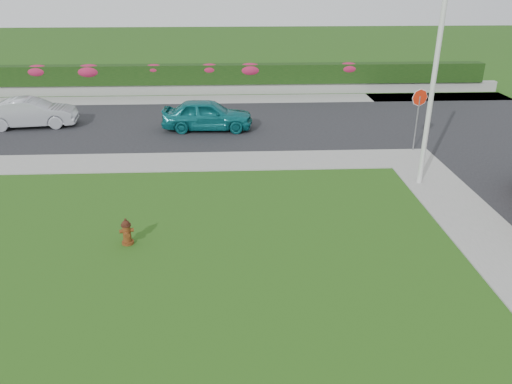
{
  "coord_description": "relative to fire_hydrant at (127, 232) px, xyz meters",
  "views": [
    {
      "loc": [
        0.19,
        -8.83,
        6.61
      ],
      "look_at": [
        0.8,
        4.05,
        0.9
      ],
      "focal_mm": 35.0,
      "sensor_mm": 36.0,
      "label": 1
    }
  ],
  "objects": [
    {
      "name": "utility_pole",
      "position": [
        9.14,
        3.69,
        2.68
      ],
      "size": [
        0.16,
        0.16,
        6.05
      ],
      "primitive_type": "cylinder",
      "color": "silver",
      "rests_on": "ground"
    },
    {
      "name": "flower_clump_c",
      "position": [
        -1.65,
        17.64,
        1.12
      ],
      "size": [
        1.16,
        0.75,
        0.58
      ],
      "primitive_type": "ellipsoid",
      "color": "#B51F4B",
      "rests_on": "hedge"
    },
    {
      "name": "sidewalk_beyond",
      "position": [
        1.66,
        16.14,
        -0.33
      ],
      "size": [
        34.0,
        2.0,
        0.04
      ],
      "primitive_type": "cube",
      "color": "gray",
      "rests_on": "ground"
    },
    {
      "name": "ground",
      "position": [
        2.66,
        -2.86,
        -0.35
      ],
      "size": [
        120.0,
        120.0,
        0.0
      ],
      "primitive_type": "plane",
      "color": "black",
      "rests_on": "ground"
    },
    {
      "name": "sedan_silver",
      "position": [
        -6.39,
        11.11,
        0.35
      ],
      "size": [
        4.12,
        1.87,
        1.31
      ],
      "primitive_type": "imported",
      "rotation": [
        0.0,
        0.0,
        1.7
      ],
      "color": "#B2B3BA",
      "rests_on": "street_far"
    },
    {
      "name": "retaining_wall",
      "position": [
        1.66,
        17.64,
        -0.05
      ],
      "size": [
        34.0,
        0.4,
        0.6
      ],
      "primitive_type": "cube",
      "color": "gray",
      "rests_on": "ground"
    },
    {
      "name": "street_far",
      "position": [
        -2.34,
        11.14,
        -0.33
      ],
      "size": [
        26.0,
        8.0,
        0.04
      ],
      "primitive_type": "cube",
      "color": "black",
      "rests_on": "ground"
    },
    {
      "name": "sedan_teal",
      "position": [
        1.7,
        10.29,
        0.38
      ],
      "size": [
        4.09,
        1.78,
        1.37
      ],
      "primitive_type": "imported",
      "rotation": [
        0.0,
        0.0,
        1.53
      ],
      "color": "#0E666A",
      "rests_on": "street_far"
    },
    {
      "name": "curb_corner",
      "position": [
        9.66,
        6.14,
        -0.33
      ],
      "size": [
        2.0,
        2.0,
        0.04
      ],
      "primitive_type": "cube",
      "color": "gray",
      "rests_on": "ground"
    },
    {
      "name": "flower_clump_d",
      "position": [
        1.54,
        17.64,
        1.11
      ],
      "size": [
        1.24,
        0.8,
        0.62
      ],
      "primitive_type": "ellipsoid",
      "color": "#B51F4B",
      "rests_on": "hedge"
    },
    {
      "name": "flower_clump_f",
      "position": [
        9.65,
        17.64,
        1.09
      ],
      "size": [
        1.32,
        0.85,
        0.66
      ],
      "primitive_type": "ellipsoid",
      "color": "#B51F4B",
      "rests_on": "hedge"
    },
    {
      "name": "sidewalk_far",
      "position": [
        -3.34,
        6.14,
        -0.33
      ],
      "size": [
        24.0,
        2.0,
        0.04
      ],
      "primitive_type": "cube",
      "color": "gray",
      "rests_on": "ground"
    },
    {
      "name": "flower_clump_a",
      "position": [
        -8.22,
        17.64,
        1.07
      ],
      "size": [
        1.43,
        0.92,
        0.71
      ],
      "primitive_type": "ellipsoid",
      "color": "#B51F4B",
      "rests_on": "hedge"
    },
    {
      "name": "flower_clump_b",
      "position": [
        -5.33,
        17.64,
        1.04
      ],
      "size": [
        1.57,
        1.01,
        0.78
      ],
      "primitive_type": "ellipsoid",
      "color": "#B51F4B",
      "rests_on": "hedge"
    },
    {
      "name": "stop_sign",
      "position": [
        10.07,
        7.04,
        1.51
      ],
      "size": [
        0.67,
        0.18,
        2.51
      ],
      "rotation": [
        0.0,
        0.0,
        -0.15
      ],
      "color": "slate",
      "rests_on": "ground"
    },
    {
      "name": "hedge",
      "position": [
        1.66,
        17.74,
        0.8
      ],
      "size": [
        32.0,
        0.9,
        1.1
      ],
      "primitive_type": "cube",
      "color": "black",
      "rests_on": "retaining_wall"
    },
    {
      "name": "flower_clump_e",
      "position": [
        3.89,
        17.64,
        1.06
      ],
      "size": [
        1.49,
        0.96,
        0.74
      ],
      "primitive_type": "ellipsoid",
      "color": "#B51F4B",
      "rests_on": "hedge"
    },
    {
      "name": "fire_hydrant",
      "position": [
        0.0,
        0.0,
        0.0
      ],
      "size": [
        0.38,
        0.36,
        0.73
      ],
      "rotation": [
        0.0,
        0.0,
        0.27
      ],
      "color": "#4F220C",
      "rests_on": "ground"
    }
  ]
}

